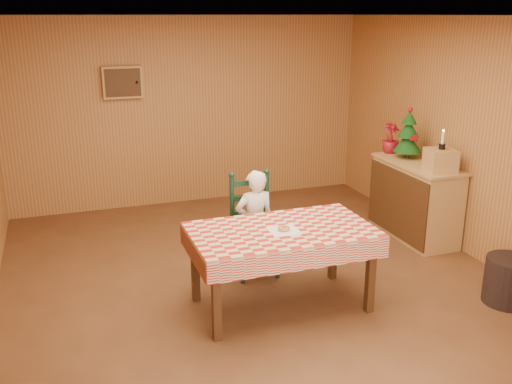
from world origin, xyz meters
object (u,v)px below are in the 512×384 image
seated_child (255,223)px  storage_bin (509,281)px  shelf_unit (415,200)px  christmas_tree (408,135)px  crate (441,160)px  dining_table (282,237)px  ladder_chair (253,227)px

seated_child → storage_bin: (2.04, -1.38, -0.34)m
shelf_unit → christmas_tree: christmas_tree is taller
seated_child → shelf_unit: (2.17, 0.36, -0.10)m
seated_child → crate: size_ratio=3.75×
dining_table → ladder_chair: 0.81m
dining_table → seated_child: seated_child is taller
shelf_unit → storage_bin: shelf_unit is taller
shelf_unit → storage_bin: size_ratio=2.78×
ladder_chair → shelf_unit: size_ratio=0.87×
christmas_tree → storage_bin: size_ratio=1.39×
dining_table → shelf_unit: 2.44m
ladder_chair → christmas_tree: bearing=14.3°
seated_child → christmas_tree: size_ratio=1.81×
dining_table → ladder_chair: ladder_chair is taller
ladder_chair → shelf_unit: (2.17, 0.31, -0.04)m
crate → storage_bin: crate is taller
christmas_tree → dining_table: bearing=-148.4°
crate → storage_bin: size_ratio=0.67×
dining_table → ladder_chair: size_ratio=1.53×
dining_table → storage_bin: (2.04, -0.65, -0.46)m
dining_table → seated_child: 0.74m
shelf_unit → christmas_tree: 0.79m
ladder_chair → shelf_unit: 2.19m
ladder_chair → crate: bearing=-2.5°
storage_bin → dining_table: bearing=162.3°
dining_table → storage_bin: size_ratio=3.72×
shelf_unit → storage_bin: bearing=-94.4°
christmas_tree → storage_bin: 2.23m
crate → storage_bin: bearing=-96.0°
shelf_unit → seated_child: bearing=-170.5°
crate → ladder_chair: bearing=177.5°
seated_child → crate: crate is taller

